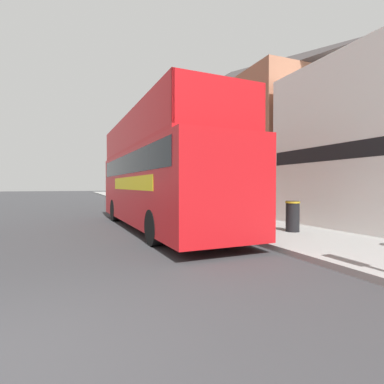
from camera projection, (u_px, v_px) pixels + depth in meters
The scene contains 8 objects.
ground_plane at pixel (59, 208), 22.00m from camera, with size 144.00×144.00×0.00m, color #333335.
sidewalk at pixel (167, 207), 21.99m from camera, with size 3.57×108.00×0.14m.
brick_terrace_rear at pixel (231, 140), 22.80m from camera, with size 6.00×17.56×10.28m.
tour_bus at pixel (158, 179), 11.56m from camera, with size 2.88×10.53×4.24m.
parked_car_ahead_of_bus at pixel (134, 201), 18.47m from camera, with size 1.92×4.19×1.53m.
lamp_post_nearest at pixel (241, 132), 9.83m from camera, with size 0.35×0.35×4.79m.
lamp_post_second at pixel (166, 157), 18.33m from camera, with size 0.35×0.35×4.70m.
litter_bin at pixel (293, 215), 9.86m from camera, with size 0.48×0.48×1.01m.
Camera 1 is at (0.86, -3.04, 1.66)m, focal length 28.00 mm.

